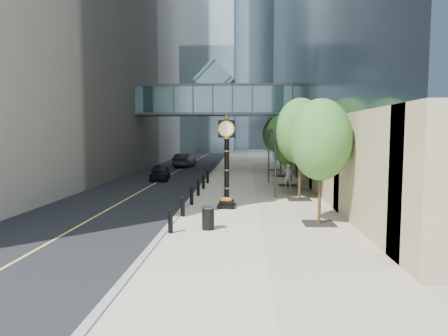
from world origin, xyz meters
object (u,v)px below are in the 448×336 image
Objects in this scene: pedestrian at (288,176)px; car_near at (160,172)px; street_clock at (227,169)px; car_far at (185,160)px; trash_bin at (208,219)px.

pedestrian is 11.61m from car_near.
street_clock is 8.87m from pedestrian.
car_far is at bearing 108.50° from street_clock.
trash_bin is (-0.56, -4.90, -1.68)m from street_clock.
car_near is (-6.37, 12.78, -1.50)m from street_clock.
car_near is (-10.47, 5.01, -0.28)m from pedestrian.
car_far is (0.09, 13.39, 0.14)m from car_near.
car_far reaches higher than car_near.
street_clock reaches higher than trash_bin.
street_clock is 1.25× the size of car_near.
trash_bin is 0.50× the size of pedestrian.
trash_bin is 0.18× the size of car_far.
pedestrian is at bearing 69.84° from trash_bin.
car_far reaches higher than trash_bin.
car_near reaches higher than trash_bin.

